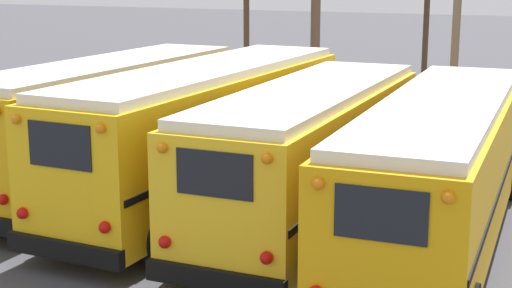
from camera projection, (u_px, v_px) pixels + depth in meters
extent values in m
plane|color=#424247|center=(264.00, 208.00, 18.62)|extent=(160.00, 160.00, 0.00)
cube|color=#EAAA0F|center=(109.00, 123.00, 19.93)|extent=(2.60, 9.54, 2.74)
cube|color=white|center=(107.00, 65.00, 19.60)|extent=(2.40, 9.15, 0.20)
sphere|color=red|center=(3.00, 200.00, 15.47)|extent=(0.22, 0.22, 0.22)
cube|color=black|center=(72.00, 127.00, 20.47)|extent=(0.27, 9.29, 0.14)
cube|color=black|center=(149.00, 135.00, 19.47)|extent=(0.27, 9.29, 0.14)
cylinder|color=black|center=(149.00, 139.00, 23.68)|extent=(0.31, 1.00, 1.00)
cylinder|color=black|center=(212.00, 146.00, 22.76)|extent=(0.31, 1.00, 1.00)
cylinder|color=black|center=(58.00, 211.00, 16.71)|extent=(0.31, 1.00, 1.00)
cube|color=yellow|center=(208.00, 131.00, 18.74)|extent=(2.81, 10.79, 2.75)
cube|color=white|center=(207.00, 70.00, 18.42)|extent=(2.60, 10.35, 0.20)
cube|color=black|center=(64.00, 250.00, 14.26)|extent=(2.54, 0.28, 0.36)
cube|color=black|center=(59.00, 146.00, 13.85)|extent=(1.37, 0.07, 0.82)
sphere|color=red|center=(22.00, 213.00, 14.52)|extent=(0.22, 0.22, 0.22)
sphere|color=orange|center=(16.00, 120.00, 14.13)|extent=(0.18, 0.18, 0.18)
sphere|color=red|center=(105.00, 227.00, 13.73)|extent=(0.22, 0.22, 0.22)
sphere|color=orange|center=(100.00, 129.00, 13.34)|extent=(0.18, 0.18, 0.18)
cube|color=black|center=(164.00, 135.00, 19.32)|extent=(0.34, 10.50, 0.14)
cube|color=black|center=(255.00, 145.00, 18.26)|extent=(0.34, 10.50, 0.14)
cylinder|color=black|center=(241.00, 143.00, 23.07)|extent=(0.31, 1.08, 1.07)
cylinder|color=black|center=(315.00, 151.00, 22.09)|extent=(0.31, 1.08, 1.07)
cylinder|color=black|center=(62.00, 221.00, 15.94)|extent=(0.31, 1.08, 1.07)
cylinder|color=black|center=(159.00, 238.00, 14.95)|extent=(0.31, 1.08, 1.07)
cube|color=yellow|center=(311.00, 154.00, 17.06)|extent=(2.61, 9.49, 2.56)
cube|color=white|center=(312.00, 91.00, 16.76)|extent=(2.41, 9.11, 0.20)
cube|color=black|center=(215.00, 279.00, 13.03)|extent=(2.54, 0.23, 0.36)
cube|color=black|center=(214.00, 174.00, 12.65)|extent=(1.37, 0.05, 0.77)
sphere|color=red|center=(165.00, 242.00, 13.26)|extent=(0.22, 0.22, 0.22)
sphere|color=orange|center=(162.00, 148.00, 12.90)|extent=(0.18, 0.18, 0.18)
sphere|color=red|center=(266.00, 258.00, 12.55)|extent=(0.22, 0.22, 0.22)
sphere|color=orange|center=(267.00, 159.00, 12.18)|extent=(0.18, 0.18, 0.18)
cube|color=black|center=(258.00, 157.00, 17.59)|extent=(0.14, 9.27, 0.14)
cube|color=black|center=(367.00, 168.00, 16.62)|extent=(0.14, 9.27, 0.14)
cylinder|color=black|center=(311.00, 164.00, 20.83)|extent=(0.29, 0.96, 0.96)
cylinder|color=black|center=(398.00, 173.00, 19.94)|extent=(0.29, 0.96, 0.96)
cylinder|color=black|center=(191.00, 246.00, 14.69)|extent=(0.29, 0.96, 0.96)
cylinder|color=black|center=(308.00, 264.00, 13.79)|extent=(0.29, 0.96, 0.96)
cube|color=#E5A00C|center=(440.00, 171.00, 15.71)|extent=(2.78, 10.88, 2.54)
cube|color=white|center=(444.00, 103.00, 15.40)|extent=(2.58, 10.44, 0.20)
cube|color=black|center=(381.00, 215.00, 10.65)|extent=(1.30, 0.08, 0.76)
sphere|color=orange|center=(318.00, 184.00, 10.86)|extent=(0.18, 0.18, 0.18)
sphere|color=orange|center=(448.00, 198.00, 10.22)|extent=(0.18, 0.18, 0.18)
cube|color=black|center=(381.00, 174.00, 16.18)|extent=(0.43, 10.57, 0.14)
cube|color=black|center=(502.00, 186.00, 15.32)|extent=(0.43, 10.57, 0.14)
cylinder|color=black|center=(419.00, 171.00, 20.06)|extent=(0.32, 0.96, 0.95)
cylinder|color=black|center=(509.00, 180.00, 19.27)|extent=(0.32, 0.96, 0.95)
cylinder|color=#75604C|center=(457.00, 11.00, 26.91)|extent=(0.28, 0.28, 8.22)
cylinder|color=brown|center=(246.00, 32.00, 35.46)|extent=(0.27, 0.27, 5.41)
cylinder|color=#473323|center=(426.00, 30.00, 38.40)|extent=(0.28, 0.28, 5.10)
cylinder|color=brown|center=(316.00, 23.00, 34.01)|extent=(0.42, 0.42, 6.45)
cylinder|color=#939399|center=(120.00, 110.00, 27.46)|extent=(0.06, 0.06, 1.40)
cylinder|color=#939399|center=(179.00, 115.00, 26.52)|extent=(0.06, 0.06, 1.40)
cylinder|color=#939399|center=(242.00, 120.00, 25.58)|extent=(0.06, 0.06, 1.40)
cylinder|color=#939399|center=(310.00, 126.00, 24.65)|extent=(0.06, 0.06, 1.40)
cylinder|color=#939399|center=(383.00, 132.00, 23.71)|extent=(0.06, 0.06, 1.40)
cylinder|color=#939399|center=(463.00, 139.00, 22.77)|extent=(0.06, 0.06, 1.40)
cylinder|color=#939399|center=(347.00, 107.00, 24.02)|extent=(16.57, 0.04, 0.04)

